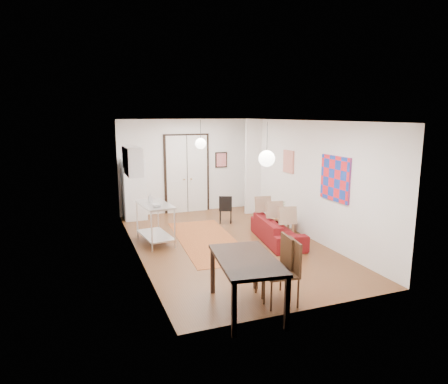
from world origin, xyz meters
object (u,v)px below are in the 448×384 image
object	(u,v)px
sofa	(278,230)
fridge	(134,189)
coffee_table	(275,219)
kitchen_counter	(155,217)
dining_table	(247,264)
dining_chair_near	(270,260)
dining_chair_far	(277,265)
black_side_chair	(225,206)

from	to	relation	value
sofa	fridge	bearing A→B (deg)	48.47
coffee_table	kitchen_counter	distance (m)	3.09
coffee_table	dining_table	distance (m)	4.33
fridge	kitchen_counter	bearing A→B (deg)	-89.03
coffee_table	kitchen_counter	world-z (taller)	kitchen_counter
dining_table	dining_chair_near	size ratio (longest dim) A/B	1.56
dining_table	dining_chair_far	bearing A→B (deg)	10.30
dining_chair_far	dining_chair_near	bearing A→B (deg)	-172.57
dining_table	sofa	bearing A→B (deg)	53.75
fridge	black_side_chair	size ratio (longest dim) A/B	2.22
fridge	dining_chair_near	bearing A→B (deg)	-78.74
sofa	dining_table	distance (m)	3.61
dining_table	black_side_chair	xyz separation A→B (m)	(1.56, 5.02, -0.30)
coffee_table	black_side_chair	size ratio (longest dim) A/B	1.34
sofa	dining_chair_near	distance (m)	2.96
sofa	coffee_table	distance (m)	0.76
coffee_table	fridge	size ratio (longest dim) A/B	0.60
kitchen_counter	dining_chair_far	distance (m)	3.94
fridge	black_side_chair	bearing A→B (deg)	-30.46
coffee_table	dining_chair_far	distance (m)	3.92
dining_chair_near	black_side_chair	distance (m)	4.77
dining_chair_far	dining_table	bearing A→B (deg)	-72.27
black_side_chair	dining_chair_far	bearing A→B (deg)	101.24
dining_chair_far	kitchen_counter	bearing A→B (deg)	-153.75
fridge	dining_chair_far	bearing A→B (deg)	-79.26
kitchen_counter	black_side_chair	world-z (taller)	kitchen_counter
coffee_table	black_side_chair	xyz separation A→B (m)	(-0.85, 1.44, 0.09)
sofa	coffee_table	bearing A→B (deg)	-14.24
dining_table	black_side_chair	world-z (taller)	dining_table
coffee_table	kitchen_counter	bearing A→B (deg)	175.19
dining_table	dining_chair_far	distance (m)	0.63
coffee_table	dining_chair_near	distance (m)	3.70
kitchen_counter	black_side_chair	distance (m)	2.53
dining_chair_near	coffee_table	bearing A→B (deg)	158.27
coffee_table	dining_table	xyz separation A→B (m)	(-2.40, -3.58, 0.39)
sofa	fridge	size ratio (longest dim) A/B	1.12
dining_chair_far	sofa	bearing A→B (deg)	158.81
sofa	dining_chair_far	bearing A→B (deg)	159.38
dining_chair_near	black_side_chair	xyz separation A→B (m)	(0.96, 4.67, -0.16)
kitchen_counter	dining_chair_near	bearing A→B (deg)	-76.91
coffee_table	dining_chair_far	world-z (taller)	dining_chair_far
dining_chair_far	fridge	bearing A→B (deg)	-159.83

